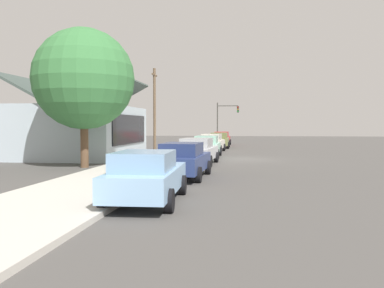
% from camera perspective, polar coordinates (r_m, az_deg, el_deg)
% --- Properties ---
extents(ground_plane, '(120.00, 120.00, 0.00)m').
position_cam_1_polar(ground_plane, '(28.52, 7.29, -2.14)').
color(ground_plane, '#4C4947').
extents(sidewalk_curb, '(60.00, 4.20, 0.16)m').
position_cam_1_polar(sidewalk_curb, '(29.09, -3.82, -1.87)').
color(sidewalk_curb, beige).
rests_on(sidewalk_curb, ground).
extents(car_skyblue, '(4.80, 2.16, 1.59)m').
position_cam_1_polar(car_skyblue, '(12.62, -6.29, -4.43)').
color(car_skyblue, '#8CB7E0').
rests_on(car_skyblue, ground).
extents(car_navy, '(4.82, 2.15, 1.59)m').
position_cam_1_polar(car_navy, '(18.35, -1.18, -2.21)').
color(car_navy, navy).
rests_on(car_navy, ground).
extents(car_silver, '(4.82, 2.26, 1.59)m').
position_cam_1_polar(car_silver, '(24.63, 0.79, -0.96)').
color(car_silver, silver).
rests_on(car_silver, ground).
extents(car_seafoam, '(4.88, 1.97, 1.59)m').
position_cam_1_polar(car_seafoam, '(30.25, 2.09, -0.30)').
color(car_seafoam, '#9ED1BC').
rests_on(car_seafoam, ground).
extents(car_ivory, '(4.81, 2.13, 1.59)m').
position_cam_1_polar(car_ivory, '(36.05, 2.81, 0.17)').
color(car_ivory, silver).
rests_on(car_ivory, ground).
extents(car_olive, '(4.72, 2.12, 1.59)m').
position_cam_1_polar(car_olive, '(42.36, 3.80, 0.54)').
color(car_olive, olive).
rests_on(car_olive, ground).
extents(car_cherry, '(4.81, 1.99, 1.59)m').
position_cam_1_polar(car_cherry, '(48.07, 4.15, 0.79)').
color(car_cherry, red).
rests_on(car_cherry, ground).
extents(storefront_building, '(10.65, 7.61, 5.79)m').
position_cam_1_polar(storefront_building, '(31.60, -14.98, 1.90)').
color(storefront_building, '#ADBCC6').
rests_on(storefront_building, ground).
extents(shade_tree, '(5.57, 5.57, 7.69)m').
position_cam_1_polar(shade_tree, '(23.76, -14.73, 8.66)').
color(shade_tree, brown).
rests_on(shade_tree, ground).
extents(traffic_light_main, '(0.37, 2.79, 5.20)m').
position_cam_1_polar(traffic_light_main, '(52.73, 4.68, 3.86)').
color(traffic_light_main, '#383833').
rests_on(traffic_light_main, ground).
extents(utility_pole_wooden, '(1.80, 0.24, 7.50)m').
position_cam_1_polar(utility_pole_wooden, '(37.77, -5.20, 5.00)').
color(utility_pole_wooden, brown).
rests_on(utility_pole_wooden, ground).
extents(fire_hydrant_red, '(0.22, 0.22, 0.71)m').
position_cam_1_polar(fire_hydrant_red, '(40.10, 1.37, -0.03)').
color(fire_hydrant_red, red).
rests_on(fire_hydrant_red, sidewalk_curb).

